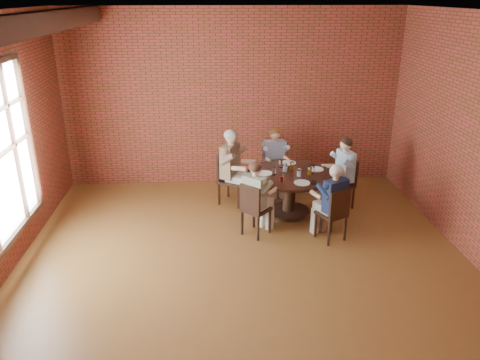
{
  "coord_description": "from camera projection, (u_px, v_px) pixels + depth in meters",
  "views": [
    {
      "loc": [
        -0.45,
        -5.48,
        3.6
      ],
      "look_at": [
        -0.02,
        1.0,
        1.0
      ],
      "focal_mm": 35.0,
      "sensor_mm": 36.0,
      "label": 1
    }
  ],
  "objects": [
    {
      "name": "diner_c",
      "position": [
        233.0,
        168.0,
        8.39
      ],
      "size": [
        0.86,
        0.81,
        1.38
      ],
      "primitive_type": null,
      "rotation": [
        0.0,
        0.0,
        1.08
      ],
      "color": "brown",
      "rests_on": "floor"
    },
    {
      "name": "smartphone",
      "position": [
        314.0,
        183.0,
        7.55
      ],
      "size": [
        0.12,
        0.17,
        0.01
      ],
      "primitive_type": "cube",
      "rotation": [
        0.0,
        0.0,
        -0.3
      ],
      "color": "black",
      "rests_on": "dining_table"
    },
    {
      "name": "diner_e",
      "position": [
        332.0,
        203.0,
        7.15
      ],
      "size": [
        0.69,
        0.73,
        1.24
      ],
      "primitive_type": null,
      "rotation": [
        0.0,
        0.0,
        3.62
      ],
      "color": "#172241",
      "rests_on": "floor"
    },
    {
      "name": "dining_table",
      "position": [
        290.0,
        185.0,
        8.04
      ],
      "size": [
        1.47,
        1.47,
        0.75
      ],
      "color": "black",
      "rests_on": "floor"
    },
    {
      "name": "chair_a",
      "position": [
        345.0,
        180.0,
        8.35
      ],
      "size": [
        0.48,
        0.48,
        0.91
      ],
      "rotation": [
        0.0,
        0.0,
        -1.33
      ],
      "color": "black",
      "rests_on": "floor"
    },
    {
      "name": "plate_b",
      "position": [
        289.0,
        163.0,
        8.43
      ],
      "size": [
        0.26,
        0.26,
        0.01
      ],
      "primitive_type": "cylinder",
      "color": "white",
      "rests_on": "dining_table"
    },
    {
      "name": "glass_h",
      "position": [
        310.0,
        171.0,
        7.86
      ],
      "size": [
        0.07,
        0.07,
        0.14
      ],
      "primitive_type": "cylinder",
      "color": "white",
      "rests_on": "dining_table"
    },
    {
      "name": "glass_e",
      "position": [
        274.0,
        171.0,
        7.87
      ],
      "size": [
        0.07,
        0.07,
        0.14
      ],
      "primitive_type": "cylinder",
      "color": "white",
      "rests_on": "dining_table"
    },
    {
      "name": "plate_d",
      "position": [
        302.0,
        183.0,
        7.54
      ],
      "size": [
        0.26,
        0.26,
        0.01
      ],
      "primitive_type": "cylinder",
      "color": "white",
      "rests_on": "dining_table"
    },
    {
      "name": "glass_c",
      "position": [
        281.0,
        164.0,
        8.2
      ],
      "size": [
        0.07,
        0.07,
        0.14
      ],
      "primitive_type": "cylinder",
      "color": "white",
      "rests_on": "dining_table"
    },
    {
      "name": "diner_a",
      "position": [
        342.0,
        173.0,
        8.28
      ],
      "size": [
        0.71,
        0.62,
        1.28
      ],
      "primitive_type": null,
      "rotation": [
        0.0,
        0.0,
        -1.33
      ],
      "color": "teal",
      "rests_on": "floor"
    },
    {
      "name": "chair_c",
      "position": [
        229.0,
        176.0,
        8.49
      ],
      "size": [
        0.61,
        0.61,
        0.96
      ],
      "rotation": [
        0.0,
        0.0,
        1.08
      ],
      "color": "black",
      "rests_on": "floor"
    },
    {
      "name": "ceiling",
      "position": [
        248.0,
        13.0,
        5.17
      ],
      "size": [
        7.0,
        7.0,
        0.0
      ],
      "primitive_type": "plane",
      "rotation": [
        3.14,
        0.0,
        0.0
      ],
      "color": "silver",
      "rests_on": "wall_back"
    },
    {
      "name": "plate_c",
      "position": [
        265.0,
        173.0,
        7.94
      ],
      "size": [
        0.26,
        0.26,
        0.01
      ],
      "primitive_type": "cylinder",
      "color": "white",
      "rests_on": "dining_table"
    },
    {
      "name": "wall_back",
      "position": [
        232.0,
        99.0,
        9.05
      ],
      "size": [
        7.0,
        0.0,
        7.0
      ],
      "primitive_type": "plane",
      "rotation": [
        1.57,
        0.0,
        0.0
      ],
      "color": "#97372B",
      "rests_on": "ground"
    },
    {
      "name": "diner_d",
      "position": [
        256.0,
        199.0,
        7.3
      ],
      "size": [
        0.73,
        0.74,
        1.23
      ],
      "primitive_type": null,
      "rotation": [
        0.0,
        0.0,
        2.41
      ],
      "color": "#A1937E",
      "rests_on": "floor"
    },
    {
      "name": "floor",
      "position": [
        246.0,
        274.0,
        6.44
      ],
      "size": [
        7.0,
        7.0,
        0.0
      ],
      "primitive_type": "plane",
      "color": "brown",
      "rests_on": "ground"
    },
    {
      "name": "diner_b",
      "position": [
        275.0,
        162.0,
        8.87
      ],
      "size": [
        0.56,
        0.66,
        1.26
      ],
      "primitive_type": null,
      "rotation": [
        0.0,
        0.0,
        0.15
      ],
      "color": "#8A95B0",
      "rests_on": "floor"
    },
    {
      "name": "chair_e",
      "position": [
        335.0,
        212.0,
        7.14
      ],
      "size": [
        0.51,
        0.51,
        0.89
      ],
      "rotation": [
        0.0,
        0.0,
        3.62
      ],
      "color": "black",
      "rests_on": "floor"
    },
    {
      "name": "glass_f",
      "position": [
        281.0,
        177.0,
        7.59
      ],
      "size": [
        0.07,
        0.07,
        0.14
      ],
      "primitive_type": "cylinder",
      "color": "white",
      "rests_on": "dining_table"
    },
    {
      "name": "glass_a",
      "position": [
        312.0,
        169.0,
        7.95
      ],
      "size": [
        0.07,
        0.07,
        0.14
      ],
      "primitive_type": "cylinder",
      "color": "white",
      "rests_on": "dining_table"
    },
    {
      "name": "plate_a",
      "position": [
        316.0,
        169.0,
        8.12
      ],
      "size": [
        0.26,
        0.26,
        0.01
      ],
      "primitive_type": "cylinder",
      "color": "white",
      "rests_on": "dining_table"
    },
    {
      "name": "glass_d",
      "position": [
        285.0,
        168.0,
        8.0
      ],
      "size": [
        0.07,
        0.07,
        0.14
      ],
      "primitive_type": "cylinder",
      "color": "white",
      "rests_on": "dining_table"
    },
    {
      "name": "chair_b",
      "position": [
        273.0,
        167.0,
        8.99
      ],
      "size": [
        0.44,
        0.44,
        0.9
      ],
      "rotation": [
        0.0,
        0.0,
        0.15
      ],
      "color": "black",
      "rests_on": "floor"
    },
    {
      "name": "glass_g",
      "position": [
        299.0,
        172.0,
        7.8
      ],
      "size": [
        0.07,
        0.07,
        0.14
      ],
      "primitive_type": "cylinder",
      "color": "white",
      "rests_on": "dining_table"
    },
    {
      "name": "ceiling_beam",
      "position": [
        23.0,
        26.0,
        5.07
      ],
      "size": [
        0.22,
        6.9,
        0.26
      ],
      "primitive_type": "cube",
      "color": "black",
      "rests_on": "ceiling"
    },
    {
      "name": "glass_b",
      "position": [
        292.0,
        166.0,
        8.1
      ],
      "size": [
        0.07,
        0.07,
        0.14
      ],
      "primitive_type": "cylinder",
      "color": "white",
      "rests_on": "dining_table"
    },
    {
      "name": "chair_d",
      "position": [
        254.0,
        208.0,
        7.3
      ],
      "size": [
        0.53,
        0.53,
        0.88
      ],
      "rotation": [
        0.0,
        0.0,
        2.41
      ],
      "color": "black",
      "rests_on": "floor"
    }
  ]
}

